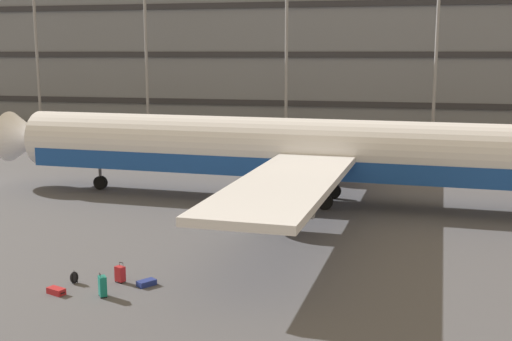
# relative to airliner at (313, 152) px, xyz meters

# --- Properties ---
(ground_plane) EXTENTS (600.00, 600.00, 0.00)m
(ground_plane) POSITION_rel_airliner_xyz_m (0.41, 0.43, -3.15)
(ground_plane) COLOR #4C4C51
(terminal_structure) EXTENTS (137.05, 18.79, 17.63)m
(terminal_structure) POSITION_rel_airliner_xyz_m (0.41, 49.34, 5.66)
(terminal_structure) COLOR slate
(terminal_structure) RESTS_ON ground_plane
(airliner) EXTENTS (42.91, 34.81, 10.58)m
(airliner) POSITION_rel_airliner_xyz_m (0.00, 0.00, 0.00)
(airliner) COLOR silver
(airliner) RESTS_ON ground_plane
(light_mast_far_left) EXTENTS (1.80, 0.50, 23.68)m
(light_mast_far_left) POSITION_rel_airliner_xyz_m (-39.29, 34.62, 10.41)
(light_mast_far_left) COLOR gray
(light_mast_far_left) RESTS_ON ground_plane
(light_mast_left) EXTENTS (1.80, 0.50, 20.19)m
(light_mast_left) POSITION_rel_airliner_xyz_m (-24.89, 34.62, 8.61)
(light_mast_left) COLOR gray
(light_mast_left) RESTS_ON ground_plane
(light_mast_center_left) EXTENTS (1.80, 0.50, 22.42)m
(light_mast_center_left) POSITION_rel_airliner_xyz_m (-8.03, 34.62, 9.76)
(light_mast_center_left) COLOR gray
(light_mast_center_left) RESTS_ON ground_plane
(light_mast_center_right) EXTENTS (1.80, 0.50, 25.24)m
(light_mast_center_right) POSITION_rel_airliner_xyz_m (8.26, 34.62, 11.20)
(light_mast_center_right) COLOR gray
(light_mast_center_right) RESTS_ON ground_plane
(suitcase_teal) EXTENTS (0.45, 0.39, 0.81)m
(suitcase_teal) POSITION_rel_airliner_xyz_m (-5.49, -15.63, -2.80)
(suitcase_teal) COLOR #B21E23
(suitcase_teal) RESTS_ON ground_plane
(suitcase_upright) EXTENTS (0.80, 0.59, 0.24)m
(suitcase_upright) POSITION_rel_airliner_xyz_m (-7.32, -17.38, -3.03)
(suitcase_upright) COLOR #B21E23
(suitcase_upright) RESTS_ON ground_plane
(suitcase_laid_flat) EXTENTS (0.74, 0.82, 0.22)m
(suitcase_laid_flat) POSITION_rel_airliner_xyz_m (-4.32, -15.75, -3.04)
(suitcase_laid_flat) COLOR navy
(suitcase_laid_flat) RESTS_ON ground_plane
(suitcase_small) EXTENTS (0.44, 0.46, 0.92)m
(suitcase_small) POSITION_rel_airliner_xyz_m (-5.47, -17.23, -2.73)
(suitcase_small) COLOR #147266
(suitcase_small) RESTS_ON ground_plane
(backpack_orange) EXTENTS (0.38, 0.37, 0.53)m
(backpack_orange) POSITION_rel_airliner_xyz_m (-7.23, -16.15, -2.92)
(backpack_orange) COLOR black
(backpack_orange) RESTS_ON ground_plane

